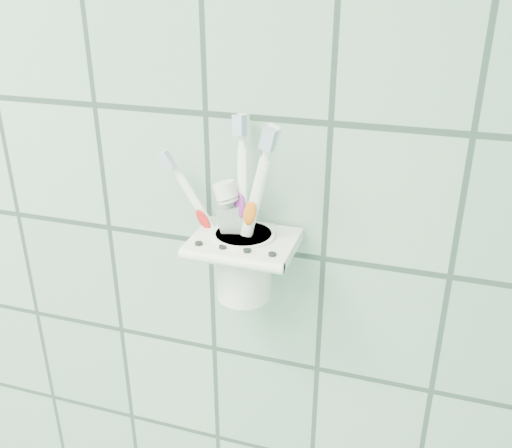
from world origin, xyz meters
TOP-DOWN VIEW (x-y plane):
  - holder_bracket at (0.64, 1.15)m, footprint 0.12×0.10m
  - cup at (0.63, 1.16)m, footprint 0.07×0.07m
  - toothbrush_pink at (0.63, 1.16)m, footprint 0.09×0.02m
  - toothbrush_blue at (0.64, 1.14)m, footprint 0.03×0.05m
  - toothbrush_orange at (0.62, 1.16)m, footprint 0.06×0.03m
  - toothpaste_tube at (0.65, 1.15)m, footprint 0.06×0.04m

SIDE VIEW (x-z plane):
  - cup at x=0.63m, z-range 1.21..1.30m
  - holder_bracket at x=0.64m, z-range 1.26..1.30m
  - toothpaste_tube at x=0.65m, z-range 1.22..1.37m
  - toothbrush_pink at x=0.63m, z-range 1.22..1.40m
  - toothbrush_blue at x=0.64m, z-range 1.22..1.43m
  - toothbrush_orange at x=0.62m, z-range 1.22..1.43m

